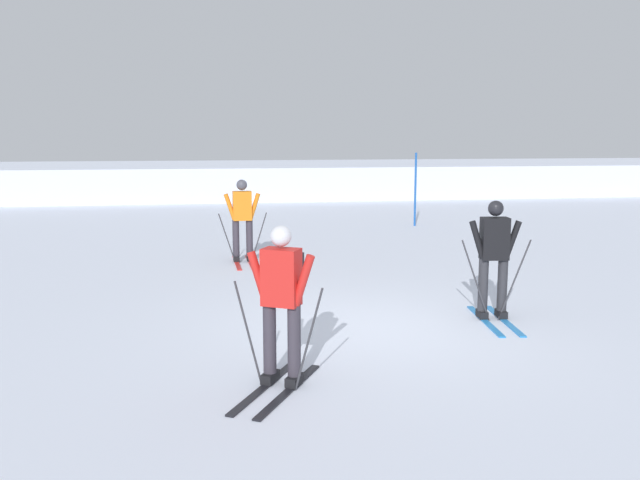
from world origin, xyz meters
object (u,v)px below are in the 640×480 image
skier_red (282,297)px  skier_orange (242,218)px  skier_black (494,253)px  trail_marker_pole (415,190)px

skier_red → skier_orange: bearing=90.7°
skier_orange → skier_black: (3.34, -4.98, 0.04)m
skier_orange → skier_black: size_ratio=1.00×
skier_red → trail_marker_pole: (5.07, 11.96, 0.10)m
skier_black → skier_red: bearing=-146.6°
skier_red → skier_black: 3.89m
skier_red → skier_black: size_ratio=1.00×
skier_red → skier_black: (3.25, 2.14, -0.00)m
skier_black → skier_orange: bearing=123.8°
skier_orange → trail_marker_pole: 7.07m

